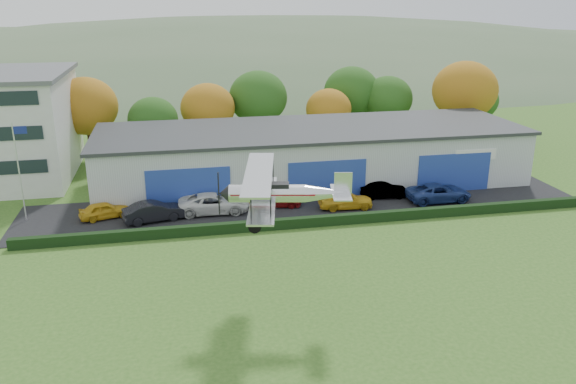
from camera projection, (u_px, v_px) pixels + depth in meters
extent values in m
plane|color=#335E1D|center=(345.00, 345.00, 29.81)|extent=(300.00, 300.00, 0.00)
cube|color=black|center=(307.00, 205.00, 49.88)|extent=(48.00, 9.00, 0.05)
cube|color=black|center=(322.00, 221.00, 45.30)|extent=(46.00, 0.60, 0.80)
cube|color=#B2B7BC|center=(311.00, 156.00, 55.97)|extent=(40.00, 12.00, 5.00)
cube|color=#2D3033|center=(311.00, 129.00, 55.13)|extent=(40.60, 12.60, 0.30)
cube|color=#263F9F|center=(189.00, 189.00, 48.31)|extent=(7.00, 0.12, 3.60)
cube|color=#263F9F|center=(327.00, 181.00, 50.58)|extent=(7.00, 0.12, 3.60)
cube|color=#263F9F|center=(454.00, 173.00, 52.85)|extent=(7.00, 0.12, 3.60)
cylinder|color=silver|center=(19.00, 173.00, 45.19)|extent=(0.10, 0.10, 8.00)
cube|color=navy|center=(20.00, 130.00, 44.20)|extent=(1.00, 0.04, 0.60)
cylinder|color=#3D2614|center=(90.00, 146.00, 63.25)|extent=(0.36, 0.36, 3.15)
ellipsoid|color=#9B4913|center=(86.00, 106.00, 61.83)|extent=(6.84, 6.84, 6.16)
cylinder|color=#3D2614|center=(155.00, 151.00, 62.83)|extent=(0.36, 0.36, 2.45)
ellipsoid|color=#1E4C14|center=(153.00, 119.00, 61.73)|extent=(5.32, 5.32, 4.79)
cylinder|color=#3D2614|center=(209.00, 142.00, 65.77)|extent=(0.36, 0.36, 2.80)
ellipsoid|color=#9B4913|center=(208.00, 108.00, 64.51)|extent=(6.08, 6.08, 5.47)
cylinder|color=#3D2614|center=(259.00, 135.00, 68.70)|extent=(0.36, 0.36, 3.15)
ellipsoid|color=#1E4C14|center=(258.00, 97.00, 67.29)|extent=(6.84, 6.84, 6.16)
cylinder|color=#3D2614|center=(328.00, 138.00, 68.47)|extent=(0.36, 0.36, 2.45)
ellipsoid|color=#9B4913|center=(329.00, 109.00, 67.37)|extent=(5.32, 5.32, 4.79)
cylinder|color=#3D2614|center=(386.00, 130.00, 71.79)|extent=(0.36, 0.36, 2.80)
ellipsoid|color=#1E4C14|center=(388.00, 99.00, 70.53)|extent=(6.08, 6.08, 5.47)
cylinder|color=#3D2614|center=(461.00, 132.00, 69.47)|extent=(0.36, 0.36, 3.50)
ellipsoid|color=#9B4913|center=(465.00, 90.00, 67.90)|extent=(7.60, 7.60, 6.84)
cylinder|color=#3D2614|center=(474.00, 128.00, 74.11)|extent=(0.36, 0.36, 2.45)
ellipsoid|color=#1E4C14|center=(477.00, 101.00, 73.01)|extent=(5.32, 5.32, 4.79)
cylinder|color=#3D2614|center=(31.00, 146.00, 65.81)|extent=(0.36, 0.36, 2.10)
ellipsoid|color=#9B4913|center=(27.00, 120.00, 64.87)|extent=(4.56, 4.56, 4.10)
cylinder|color=#3D2614|center=(350.00, 127.00, 72.83)|extent=(0.36, 0.36, 3.15)
ellipsoid|color=#1E4C14|center=(351.00, 92.00, 71.41)|extent=(6.84, 6.84, 6.16)
ellipsoid|color=#4C6642|center=(269.00, 115.00, 168.55)|extent=(320.00, 196.00, 56.00)
ellipsoid|color=#4C6642|center=(490.00, 89.00, 180.04)|extent=(240.00, 126.00, 36.00)
imported|color=gold|center=(104.00, 210.00, 46.65)|extent=(4.24, 2.64, 1.35)
imported|color=black|center=(154.00, 211.00, 46.03)|extent=(5.08, 2.76, 1.59)
imported|color=silver|center=(214.00, 203.00, 47.84)|extent=(5.92, 2.88, 1.62)
imported|color=maroon|center=(274.00, 198.00, 49.46)|extent=(4.96, 2.70, 1.36)
imported|color=gold|center=(346.00, 200.00, 48.80)|extent=(4.67, 2.16, 1.55)
imported|color=gray|center=(384.00, 190.00, 51.46)|extent=(4.36, 1.80, 1.40)
imported|color=navy|center=(439.00, 193.00, 50.54)|extent=(5.68, 2.67, 1.57)
cylinder|color=silver|center=(267.00, 193.00, 31.80)|extent=(4.29, 1.79, 0.99)
cone|color=silver|center=(327.00, 193.00, 31.81)|extent=(2.57, 1.45, 0.99)
cone|color=black|center=(224.00, 193.00, 31.80)|extent=(0.73, 1.08, 0.99)
cube|color=maroon|center=(273.00, 193.00, 31.79)|extent=(4.73, 1.90, 0.07)
cube|color=black|center=(277.00, 185.00, 31.66)|extent=(1.42, 0.91, 0.28)
cube|color=silver|center=(263.00, 199.00, 31.91)|extent=(2.91, 8.04, 0.11)
cube|color=silver|center=(259.00, 173.00, 31.44)|extent=(3.10, 8.49, 0.11)
cylinder|color=black|center=(251.00, 204.00, 28.96)|extent=(0.08, 0.08, 1.43)
cylinder|color=black|center=(271.00, 204.00, 28.96)|extent=(0.08, 0.08, 1.43)
cylinder|color=black|center=(256.00, 171.00, 34.38)|extent=(0.08, 0.08, 1.43)
cylinder|color=black|center=(273.00, 171.00, 34.38)|extent=(0.08, 0.08, 1.43)
cylinder|color=black|center=(259.00, 182.00, 31.19)|extent=(0.11, 0.24, 0.82)
cylinder|color=black|center=(259.00, 178.00, 31.92)|extent=(0.11, 0.24, 0.82)
cylinder|color=black|center=(255.00, 212.00, 31.66)|extent=(0.23, 0.77, 1.35)
cylinder|color=black|center=(256.00, 206.00, 32.54)|extent=(0.23, 0.77, 1.35)
cylinder|color=black|center=(256.00, 220.00, 32.31)|extent=(0.49, 2.06, 0.08)
cylinder|color=black|center=(255.00, 227.00, 31.37)|extent=(0.72, 0.29, 0.70)
cylinder|color=black|center=(256.00, 214.00, 33.25)|extent=(0.72, 0.29, 0.70)
cylinder|color=black|center=(341.00, 198.00, 31.90)|extent=(0.41, 0.14, 0.46)
cube|color=silver|center=(341.00, 192.00, 31.80)|extent=(1.53, 3.00, 0.07)
cube|color=silver|center=(343.00, 183.00, 31.62)|extent=(0.98, 0.26, 1.21)
cube|color=black|center=(219.00, 193.00, 31.80)|extent=(0.09, 0.14, 2.42)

